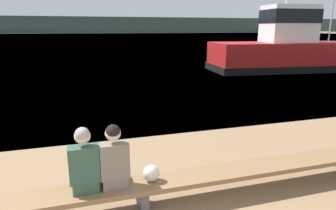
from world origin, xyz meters
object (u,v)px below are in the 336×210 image
(shopping_bag, at_px, (151,173))
(tugboat_red, at_px, (282,50))
(person_left, at_px, (84,164))
(bench_main, at_px, (142,187))
(person_right, at_px, (114,160))
(moored_sailboat, at_px, (333,48))

(shopping_bag, relative_size, tugboat_red, 0.03)
(person_left, bearing_deg, bench_main, -0.42)
(bench_main, relative_size, person_right, 8.92)
(tugboat_red, relative_size, moored_sailboat, 0.93)
(bench_main, bearing_deg, person_right, 179.16)
(person_right, distance_m, moored_sailboat, 30.62)
(tugboat_red, bearing_deg, person_left, 141.13)
(person_left, bearing_deg, moored_sailboat, 39.51)
(tugboat_red, bearing_deg, person_right, 142.07)
(bench_main, distance_m, tugboat_red, 17.13)
(bench_main, bearing_deg, person_left, 179.58)
(person_left, bearing_deg, tugboat_red, 44.83)
(bench_main, relative_size, tugboat_red, 0.93)
(bench_main, bearing_deg, shopping_bag, 3.40)
(person_right, xyz_separation_m, shopping_bag, (0.54, 0.00, -0.29))
(bench_main, distance_m, moored_sailboat, 30.33)
(bench_main, bearing_deg, tugboat_red, 46.71)
(person_right, height_order, shopping_bag, person_right)
(person_left, relative_size, shopping_bag, 3.70)
(bench_main, xyz_separation_m, moored_sailboat, (23.07, 19.68, 0.36))
(shopping_bag, bearing_deg, person_left, -179.81)
(bench_main, relative_size, person_left, 8.92)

